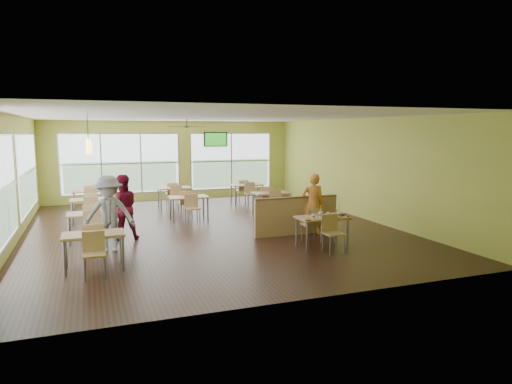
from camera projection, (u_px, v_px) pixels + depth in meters
room at (210, 173)px, 12.96m from camera, size 12.00×12.04×3.20m
window_bays at (107, 172)px, 14.92m from camera, size 9.24×10.24×2.38m
main_table at (322, 221)px, 10.98m from camera, size 1.22×1.52×0.87m
half_wall_divider at (296, 216)px, 12.35m from camera, size 2.40×0.14×1.04m
dining_tables at (164, 200)px, 14.32m from camera, size 6.92×8.72×0.87m
pendant_lights at (88, 144)px, 12.37m from camera, size 0.11×7.31×0.86m
ceiling_fan at (187, 127)px, 15.57m from camera, size 1.25×1.25×0.29m
tv_backwall at (216, 139)px, 18.94m from camera, size 1.00×0.07×0.60m
man_plaid at (313, 204)px, 12.31m from camera, size 0.70×0.55×1.68m
patron_maroon at (122, 208)px, 11.68m from camera, size 0.88×0.72×1.69m
patron_grey at (109, 214)px, 10.56m from camera, size 1.24×0.82×1.78m
cup_blue at (313, 216)px, 10.67m from camera, size 0.09×0.09×0.32m
cup_yellow at (321, 214)px, 10.85m from camera, size 0.10×0.10×0.36m
cup_red_near at (328, 214)px, 10.92m from camera, size 0.08×0.08×0.30m
cup_red_far at (339, 214)px, 10.84m from camera, size 0.10×0.10×0.37m
food_basket at (340, 214)px, 11.13m from camera, size 0.27×0.27×0.06m
ketchup_cup at (348, 217)px, 10.90m from camera, size 0.05×0.05×0.02m
wrapper_left at (308, 220)px, 10.50m from camera, size 0.17×0.15×0.04m
wrapper_mid at (319, 214)px, 11.13m from camera, size 0.23×0.21×0.05m
wrapper_right at (337, 217)px, 10.77m from camera, size 0.16×0.15×0.03m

